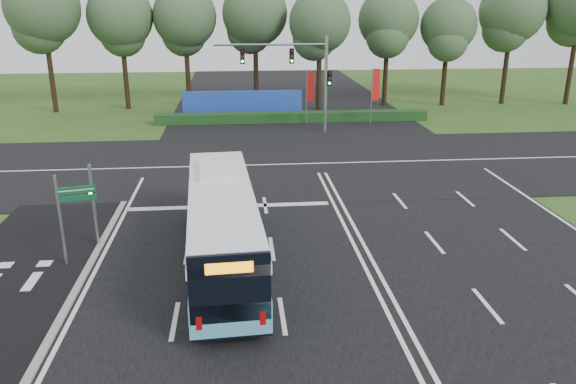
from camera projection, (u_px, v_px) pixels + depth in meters
The scene contains 14 objects.
ground at pixel (354, 246), 22.43m from camera, with size 120.00×120.00×0.00m, color #2E521B.
road_main at pixel (354, 246), 22.42m from camera, with size 20.00×120.00×0.04m, color black.
road_cross at pixel (314, 164), 33.73m from camera, with size 120.00×14.00×0.05m, color black.
bike_path at pixel (0, 298), 18.50m from camera, with size 5.00×18.00×0.06m, color black.
kerb_strip at pixel (74, 293), 18.70m from camera, with size 0.25×18.00×0.12m, color gray.
city_bus at pixel (222, 225), 20.34m from camera, with size 2.95×11.17×3.17m.
pedestrian_signal at pixel (93, 203), 21.84m from camera, with size 0.29×0.42×3.39m.
street_sign at pixel (69, 208), 20.17m from camera, with size 1.35×0.37×3.51m.
banner_flag_mid at pixel (310, 90), 43.71m from camera, with size 0.57×0.30×4.19m.
banner_flag_right at pixel (375, 88), 43.09m from camera, with size 0.66×0.20×4.52m.
traffic_light_gantry at pixel (301, 69), 40.26m from camera, with size 8.41×0.28×7.00m.
hedge at pixel (293, 117), 45.39m from camera, with size 22.00×1.20×0.80m, color #133414.
blue_hoarding at pixel (243, 104), 47.17m from camera, with size 10.00×0.30×2.20m, color #2144B4.
eucalyptus_row at pixel (324, 14), 49.45m from camera, with size 53.47×8.05×12.48m.
Camera 1 is at (-4.53, -20.19, 9.30)m, focal length 35.00 mm.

